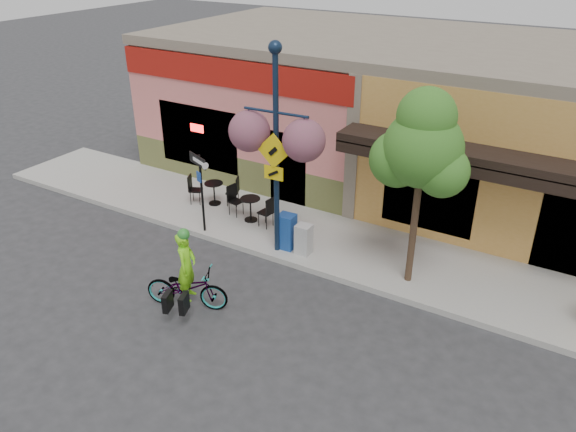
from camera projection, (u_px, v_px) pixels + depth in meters
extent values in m
plane|color=#2D2D30|center=(324.00, 291.00, 12.94)|extent=(90.00, 90.00, 0.00)
cube|color=#9E9B93|center=(360.00, 250.00, 14.43)|extent=(24.00, 3.00, 0.15)
cube|color=#A8A59E|center=(334.00, 277.00, 13.33)|extent=(24.00, 0.12, 0.15)
imported|color=maroon|center=(187.00, 288.00, 12.22)|extent=(1.95, 1.23, 0.97)
imported|color=#82EF19|center=(188.00, 276.00, 12.06)|extent=(0.56, 0.68, 1.59)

